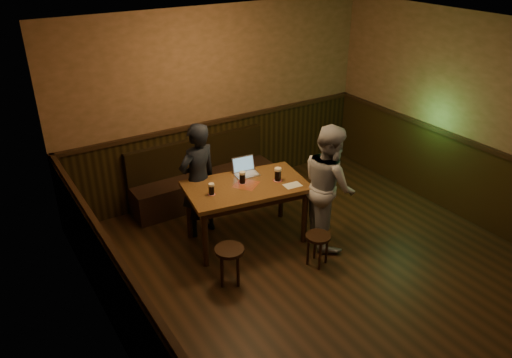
{
  "coord_description": "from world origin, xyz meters",
  "views": [
    {
      "loc": [
        -3.34,
        -3.34,
        3.74
      ],
      "look_at": [
        -0.37,
        1.38,
        0.92
      ],
      "focal_mm": 35.0,
      "sensor_mm": 36.0,
      "label": 1
    }
  ],
  "objects": [
    {
      "name": "room",
      "position": [
        0.0,
        0.22,
        1.2
      ],
      "size": [
        5.04,
        6.04,
        2.84
      ],
      "color": "black",
      "rests_on": "ground"
    },
    {
      "name": "stool_left",
      "position": [
        -1.09,
        0.8,
        0.37
      ],
      "size": [
        0.43,
        0.43,
        0.47
      ],
      "rotation": [
        0.0,
        0.0,
        0.28
      ],
      "color": "black",
      "rests_on": "ground"
    },
    {
      "name": "bench",
      "position": [
        -0.46,
        2.75,
        0.31
      ],
      "size": [
        2.2,
        0.5,
        0.95
      ],
      "color": "black",
      "rests_on": "ground"
    },
    {
      "name": "person_suit",
      "position": [
        -0.89,
        1.96,
        0.79
      ],
      "size": [
        0.64,
        0.5,
        1.58
      ],
      "primitive_type": "imported",
      "rotation": [
        0.0,
        0.0,
        3.36
      ],
      "color": "black",
      "rests_on": "ground"
    },
    {
      "name": "pint_left",
      "position": [
        -0.95,
        1.48,
        0.89
      ],
      "size": [
        0.1,
        0.1,
        0.15
      ],
      "color": "#AA142C",
      "rests_on": "pub_table"
    },
    {
      "name": "menu",
      "position": [
        0.03,
        1.14,
        0.82
      ],
      "size": [
        0.23,
        0.17,
        0.0
      ],
      "primitive_type": "cube",
      "rotation": [
        0.0,
        0.0,
        -0.1
      ],
      "color": "silver",
      "rests_on": "pub_table"
    },
    {
      "name": "pint_right",
      "position": [
        -0.05,
        1.36,
        0.91
      ],
      "size": [
        0.12,
        0.12,
        0.18
      ],
      "color": "#AA142C",
      "rests_on": "pub_table"
    },
    {
      "name": "laptop",
      "position": [
        -0.3,
        1.75,
        0.87
      ],
      "size": [
        0.33,
        0.28,
        0.22
      ],
      "rotation": [
        0.0,
        0.0,
        -0.11
      ],
      "color": "silver",
      "rests_on": "pub_table"
    },
    {
      "name": "person_grey",
      "position": [
        0.42,
        0.9,
        0.81
      ],
      "size": [
        0.84,
        0.95,
        1.62
      ],
      "primitive_type": "imported",
      "rotation": [
        0.0,
        0.0,
        1.24
      ],
      "color": "#98999E",
      "rests_on": "ground"
    },
    {
      "name": "pub_table",
      "position": [
        -0.46,
        1.48,
        0.71
      ],
      "size": [
        1.65,
        1.1,
        0.82
      ],
      "rotation": [
        0.0,
        0.0,
        -0.16
      ],
      "color": "#522B17",
      "rests_on": "ground"
    },
    {
      "name": "stool_right",
      "position": [
        -0.01,
        0.54,
        0.33
      ],
      "size": [
        0.4,
        0.4,
        0.42
      ],
      "rotation": [
        0.0,
        0.0,
        -0.41
      ],
      "color": "black",
      "rests_on": "ground"
    },
    {
      "name": "pint_mid",
      "position": [
        -0.47,
        1.54,
        0.9
      ],
      "size": [
        0.1,
        0.1,
        0.16
      ],
      "color": "#AA142C",
      "rests_on": "pub_table"
    }
  ]
}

